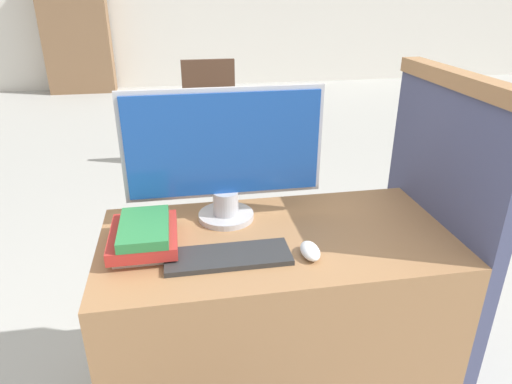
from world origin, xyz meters
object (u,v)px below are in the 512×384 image
monitor (224,154)px  book_stack (144,236)px  keyboard (228,257)px  mouse (310,251)px  far_chair (211,113)px

monitor → book_stack: size_ratio=2.56×
monitor → book_stack: bearing=-149.8°
monitor → keyboard: 0.35m
monitor → mouse: monitor is taller
monitor → keyboard: size_ratio=1.76×
mouse → far_chair: (-0.09, 2.62, -0.25)m
book_stack → far_chair: (0.40, 2.49, -0.28)m
monitor → book_stack: monitor is taller
monitor → mouse: bearing=-52.6°
monitor → keyboard: monitor is taller
mouse → far_chair: size_ratio=0.11×
keyboard → far_chair: size_ratio=0.40×
book_stack → mouse: bearing=-15.0°
far_chair → book_stack: bearing=-42.9°
mouse → book_stack: 0.50m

